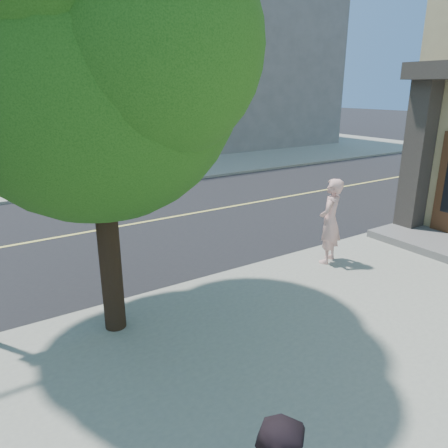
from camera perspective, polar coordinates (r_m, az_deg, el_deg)
ground at (r=7.85m, az=-26.36°, el=-13.27°), size 140.00×140.00×0.00m
sidewalk_ne at (r=31.81m, az=-7.18°, el=10.94°), size 29.00×25.00×0.12m
filler_ne at (r=32.43m, az=-7.27°, el=23.57°), size 18.00×16.00×14.00m
man_on_phone at (r=9.47m, az=14.13°, el=0.37°), size 0.81×0.70×1.88m
street_tree at (r=6.37m, az=-16.61°, el=23.25°), size 5.10×4.64×6.77m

